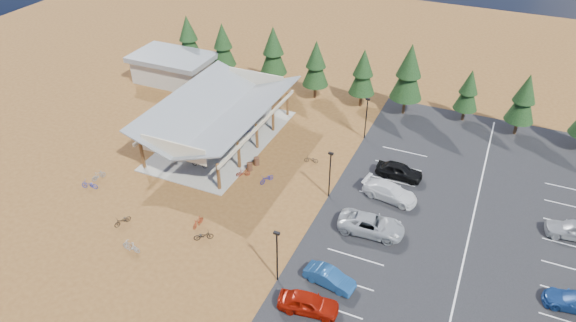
{
  "coord_description": "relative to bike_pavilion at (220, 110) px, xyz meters",
  "views": [
    {
      "loc": [
        17.56,
        -36.16,
        31.32
      ],
      "look_at": [
        0.33,
        2.64,
        2.53
      ],
      "focal_mm": 32.0,
      "sensor_mm": 36.0,
      "label": 1
    }
  ],
  "objects": [
    {
      "name": "pine_5",
      "position": [
        17.73,
        14.77,
        1.8
      ],
      "size": [
        3.95,
        3.95,
        9.2
      ],
      "color": "#382314",
      "rests_on": "ground"
    },
    {
      "name": "asphalt_lot",
      "position": [
        28.5,
        -4.0,
        -3.8
      ],
      "size": [
        27.0,
        44.0,
        0.04
      ],
      "primitive_type": "cube",
      "color": "black",
      "rests_on": "ground"
    },
    {
      "name": "bike_0",
      "position": [
        -2.15,
        -5.45,
        -3.27
      ],
      "size": [
        1.83,
        1.11,
        0.91
      ],
      "primitive_type": "imported",
      "rotation": [
        0.0,
        0.0,
        1.26
      ],
      "color": "black",
      "rests_on": "concrete_pad"
    },
    {
      "name": "bike_1",
      "position": [
        -2.22,
        -1.22,
        -3.22
      ],
      "size": [
        1.73,
        0.82,
        1.0
      ],
      "primitive_type": "imported",
      "rotation": [
        0.0,
        0.0,
        1.79
      ],
      "color": "gray",
      "rests_on": "concrete_pad"
    },
    {
      "name": "ground",
      "position": [
        10.0,
        -7.0,
        -3.82
      ],
      "size": [
        140.0,
        140.0,
        0.0
      ],
      "primitive_type": "plane",
      "color": "brown",
      "rests_on": "ground"
    },
    {
      "name": "bike_14",
      "position": [
        8.41,
        -5.37,
        -3.38
      ],
      "size": [
        1.23,
        1.79,
        0.89
      ],
      "primitive_type": "imported",
      "rotation": [
        0.0,
        0.0,
        -0.42
      ],
      "color": "#21239A",
      "rests_on": "ground"
    },
    {
      "name": "bike_12",
      "position": [
        7.02,
        -15.34,
        -3.37
      ],
      "size": [
        1.77,
        1.49,
        0.91
      ],
      "primitive_type": "imported",
      "rotation": [
        0.0,
        0.0,
        2.18
      ],
      "color": "black",
      "rests_on": "ground"
    },
    {
      "name": "concrete_pad",
      "position": [
        0.0,
        0.0,
        -3.77
      ],
      "size": [
        10.6,
        18.6,
        0.1
      ],
      "primitive_type": "cube",
      "color": "gray",
      "rests_on": "ground"
    },
    {
      "name": "bike_15",
      "position": [
        5.71,
        -5.45,
        -3.38
      ],
      "size": [
        1.44,
        1.19,
        0.88
      ],
      "primitive_type": "imported",
      "rotation": [
        0.0,
        0.0,
        2.19
      ],
      "color": "maroon",
      "rests_on": "ground"
    },
    {
      "name": "car_8",
      "position": [
        36.93,
        -1.69,
        -2.95
      ],
      "size": [
        5.12,
        2.64,
        1.67
      ],
      "primitive_type": "imported",
      "rotation": [
        0.0,
        0.0,
        -1.43
      ],
      "color": "#93959A",
      "rests_on": "asphalt_lot"
    },
    {
      "name": "bike_5",
      "position": [
        1.19,
        -1.87,
        -3.22
      ],
      "size": [
        1.73,
        0.92,
        1.0
      ],
      "primitive_type": "imported",
      "rotation": [
        0.0,
        0.0,
        1.29
      ],
      "color": "gray",
      "rests_on": "concrete_pad"
    },
    {
      "name": "bike_7",
      "position": [
        1.0,
        5.87,
        -3.22
      ],
      "size": [
        1.73,
        0.94,
        1.0
      ],
      "primitive_type": "imported",
      "rotation": [
        0.0,
        0.0,
        1.87
      ],
      "color": "maroon",
      "rests_on": "concrete_pad"
    },
    {
      "name": "pine_3",
      "position": [
        5.96,
        14.26,
        1.01
      ],
      "size": [
        3.4,
        3.4,
        7.92
      ],
      "color": "#382314",
      "rests_on": "ground"
    },
    {
      "name": "car_3",
      "position": [
        20.56,
        -2.91,
        -3.0
      ],
      "size": [
        5.69,
        3.02,
        1.57
      ],
      "primitive_type": "imported",
      "rotation": [
        0.0,
        0.0,
        1.41
      ],
      "color": "white",
      "rests_on": "asphalt_lot"
    },
    {
      "name": "pine_0",
      "position": [
        -14.08,
        15.47,
        1.11
      ],
      "size": [
        3.47,
        3.47,
        8.08
      ],
      "color": "#382314",
      "rests_on": "ground"
    },
    {
      "name": "bike_6",
      "position": [
        2.31,
        2.17,
        -3.31
      ],
      "size": [
        1.63,
        0.75,
        0.83
      ],
      "primitive_type": "imported",
      "rotation": [
        0.0,
        0.0,
        1.44
      ],
      "color": "#1B1998",
      "rests_on": "concrete_pad"
    },
    {
      "name": "bike_11",
      "position": [
        5.61,
        -13.98,
        -3.36
      ],
      "size": [
        0.53,
        1.58,
        0.93
      ],
      "primitive_type": "imported",
      "rotation": [
        0.0,
        0.0,
        -0.06
      ],
      "color": "maroon",
      "rests_on": "ground"
    },
    {
      "name": "lamp_post_1",
      "position": [
        15.0,
        -5.0,
        -0.85
      ],
      "size": [
        0.5,
        0.25,
        5.14
      ],
      "color": "black",
      "rests_on": "ground"
    },
    {
      "name": "bike_8",
      "position": [
        -0.84,
        -16.61,
        -3.38
      ],
      "size": [
        1.12,
        1.77,
        0.88
      ],
      "primitive_type": "imported",
      "rotation": [
        0.0,
        0.0,
        -0.34
      ],
      "color": "black",
      "rests_on": "ground"
    },
    {
      "name": "pine_2",
      "position": [
        -0.5,
        15.18,
        1.39
      ],
      "size": [
        3.66,
        3.66,
        8.54
      ],
      "color": "#382314",
      "rests_on": "ground"
    },
    {
      "name": "pine_7",
      "position": [
        30.92,
        15.14,
        0.84
      ],
      "size": [
        3.28,
        3.28,
        7.65
      ],
      "color": "#382314",
      "rests_on": "ground"
    },
    {
      "name": "bike_pavilion",
      "position": [
        0.0,
        0.0,
        0.0
      ],
      "size": [
        11.65,
        19.4,
        4.97
      ],
      "color": "brown",
      "rests_on": "concrete_pad"
    },
    {
      "name": "car_1",
      "position": [
        19.0,
        -15.73,
        -3.09
      ],
      "size": [
        4.4,
        2.09,
        1.39
      ],
      "primitive_type": "imported",
      "rotation": [
        0.0,
        0.0,
        1.42
      ],
      "color": "navy",
      "rests_on": "asphalt_lot"
    },
    {
      "name": "pine_6",
      "position": [
        24.81,
        15.99,
        0.26
      ],
      "size": [
        2.88,
        2.88,
        6.7
      ],
      "color": "#382314",
      "rests_on": "ground"
    },
    {
      "name": "bike_2",
      "position": [
        -3.01,
        2.07,
        -3.24
      ],
      "size": [
        1.84,
        0.69,
        0.96
      ],
      "primitive_type": "imported",
      "rotation": [
        0.0,
        0.0,
        1.6
      ],
      "color": "#244292",
      "rests_on": "concrete_pad"
    },
    {
      "name": "bike_3",
      "position": [
        -1.25,
        4.91,
        -3.17
      ],
      "size": [
        1.91,
        0.83,
        1.11
      ],
      "primitive_type": "imported",
      "rotation": [
        0.0,
        0.0,
        1.4
      ],
      "color": "maroon",
      "rests_on": "concrete_pad"
    },
    {
      "name": "car_0",
      "position": [
        18.44,
        -18.86,
        -2.99
      ],
      "size": [
        4.87,
        2.57,
        1.58
      ],
      "primitive_type": "imported",
      "rotation": [
        0.0,
        0.0,
        1.73
      ],
      "color": "#951305",
      "rests_on": "asphalt_lot"
    },
    {
      "name": "trash_bin_0",
      "position": [
        5.81,
        -4.19,
        -3.37
      ],
      "size": [
        0.6,
        0.6,
        0.9
      ],
      "primitive_type": "cylinder",
      "color": "#4D2C1B",
      "rests_on": "ground"
    },
    {
      "name": "pine_1",
      "position": [
        -8.19,
        15.09,
        1.01
      ],
      "size": [
        3.4,
        3.4,
        7.92
      ],
      "color": "#382314",
      "rests_on": "ground"
    },
    {
      "name": "trash_bin_1",
      "position": [
        6.02,
        -2.97,
        -3.37
      ],
      "size": [
        0.6,
        0.6,
        0.9
      ],
      "primitive_type": "cylinder",
      "color": "#4D2C1B",
      "rests_on": "ground"
    },
    {
      "name": "car_4",
      "position": [
        20.53,
        0.93,
        -2.97
      ],
      "size": [
        4.78,
        1.95,
        1.62
      ],
      "primitive_type": "imported",
      "rotation": [
        0.0,
        0.0,
        1.56
      ],
      "color": "black",
      "rests_on": "asphalt_lot"
    },
    {
      "name": "bike_9",
      "position": [
        -7.68,
        -11.94,
        -3.36
      ],
      "size": [
        0.92,
        1.62,
        0.94
      ],
      "primitive_type": "imported",
      "rotation": [
        0.0,
        0.0,
        2.81
      ],
      "color": "gray",
      "rests_on": "ground"
    },
    {
      "name": "pine_4",
      "position": [
        12.17,
        14.52,
        0.89
      ],
      "size": [
        3.32,
        3.32,
        7.73
      ],
      "color": "#382314",
      "rests_on": "ground"
    },
    {
      "name": "outbuilding",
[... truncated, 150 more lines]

